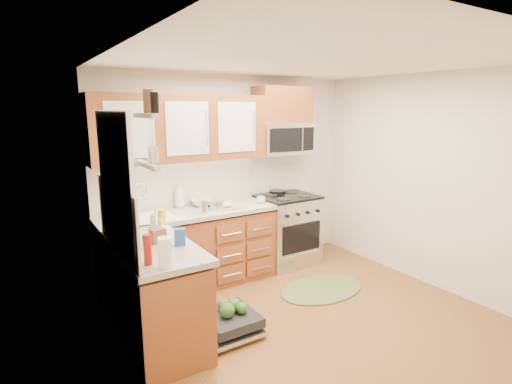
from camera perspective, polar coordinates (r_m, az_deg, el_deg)
floor at (r=4.24m, az=8.61°, el=-17.87°), size 3.50×3.50×0.00m
ceiling at (r=3.71m, az=9.86°, el=17.99°), size 3.50×3.50×0.00m
wall_back at (r=5.20m, az=-3.61°, el=2.50°), size 3.50×0.04×2.50m
wall_left at (r=2.97m, az=-17.27°, el=-5.18°), size 0.04×3.50×2.50m
wall_right at (r=5.09m, az=24.19°, el=1.28°), size 0.04×3.50×2.50m
base_cabinet_back at (r=4.84m, az=-9.38°, el=-8.46°), size 2.05×0.60×0.85m
base_cabinet_left at (r=3.81m, az=-14.14°, el=-14.44°), size 0.60×1.25×0.85m
countertop_back at (r=4.69m, az=-9.53°, el=-3.04°), size 2.07×0.64×0.05m
countertop_left at (r=3.64m, az=-14.37°, el=-7.67°), size 0.64×1.27×0.05m
backsplash_back at (r=4.89m, az=-10.99°, el=1.24°), size 2.05×0.02×0.57m
backsplash_left at (r=3.47m, az=-19.27°, el=-3.54°), size 0.02×1.25×0.57m
upper_cabinets at (r=4.67m, az=-10.59°, el=8.98°), size 2.05×0.35×0.75m
cabinet_over_mw at (r=5.34m, az=3.76°, el=12.28°), size 0.76×0.35×0.47m
range at (r=5.47m, az=4.41°, el=-5.39°), size 0.76×0.64×0.95m
microwave at (r=5.34m, az=3.85°, el=7.60°), size 0.76×0.38×0.40m
sink at (r=4.53m, az=-15.53°, el=-5.16°), size 0.62×0.50×0.26m
dishwasher at (r=3.98m, az=-4.30°, el=-18.22°), size 0.70×0.60×0.20m
window at (r=3.38m, az=-19.56°, el=1.94°), size 0.03×1.05×1.05m
window_blind at (r=3.35m, az=-19.53°, el=7.55°), size 0.02×0.96×0.40m
shelf_upper at (r=2.52m, az=-15.60°, el=10.48°), size 0.04×0.40×0.03m
shelf_lower at (r=2.54m, az=-15.23°, el=3.71°), size 0.04×0.40×0.03m
rug at (r=4.89m, az=9.35°, el=-13.53°), size 1.12×0.78×0.02m
skillet at (r=5.48m, az=3.04°, el=0.01°), size 0.29×0.29×0.04m
stock_pot at (r=4.71m, az=-5.59°, el=-1.91°), size 0.21×0.21×0.10m
cutting_board at (r=4.76m, az=-3.42°, el=-2.25°), size 0.29×0.23×0.02m
canister at (r=4.53m, az=-7.53°, el=-2.16°), size 0.12×0.12×0.16m
paper_towel_roll at (r=3.08m, az=-12.84°, el=-8.44°), size 0.14×0.14×0.23m
mustard_bottle at (r=3.89m, az=-13.28°, el=-4.12°), size 0.08×0.08×0.24m
red_bottle at (r=3.16m, az=-15.24°, el=-7.97°), size 0.07×0.07×0.24m
wooden_box at (r=3.65m, az=-13.86°, el=-6.09°), size 0.14×0.11×0.13m
blue_carton at (r=3.54m, az=-10.83°, el=-6.33°), size 0.11×0.09×0.15m
bowl_a at (r=4.79m, az=-4.93°, el=-1.94°), size 0.29×0.29×0.06m
bowl_b at (r=4.91m, az=-7.63°, el=-1.48°), size 0.35×0.35×0.09m
cup at (r=5.01m, az=0.71°, el=-1.14°), size 0.11×0.11×0.09m
soap_bottle_a at (r=4.86m, az=-10.92°, el=-0.40°), size 0.14×0.14×0.31m
soap_bottle_b at (r=4.11m, az=-14.10°, el=-3.59°), size 0.12×0.12×0.20m
soap_bottle_c at (r=3.75m, az=-13.52°, el=-5.17°), size 0.19×0.19×0.18m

